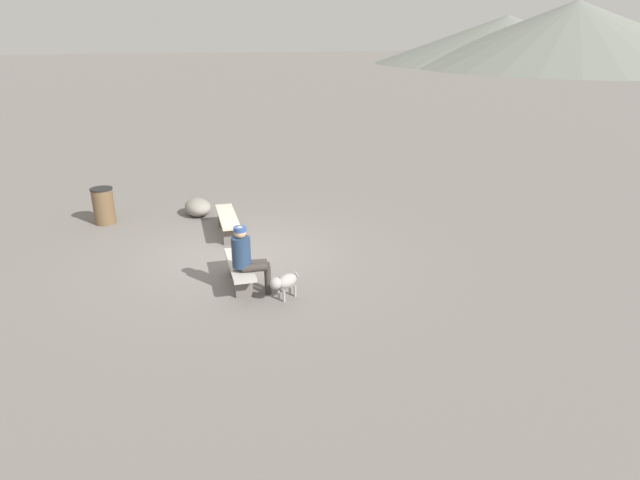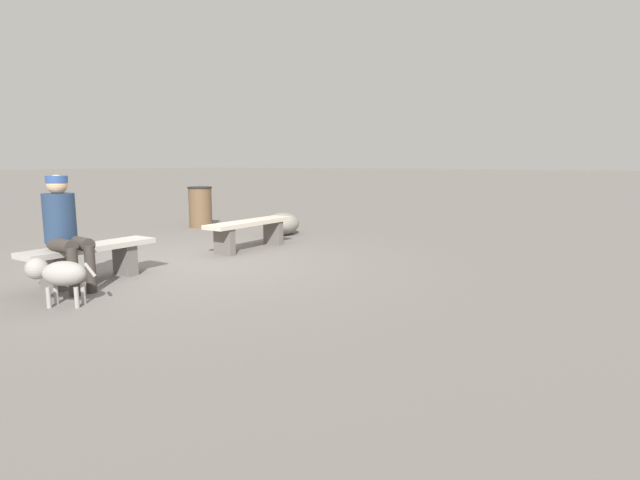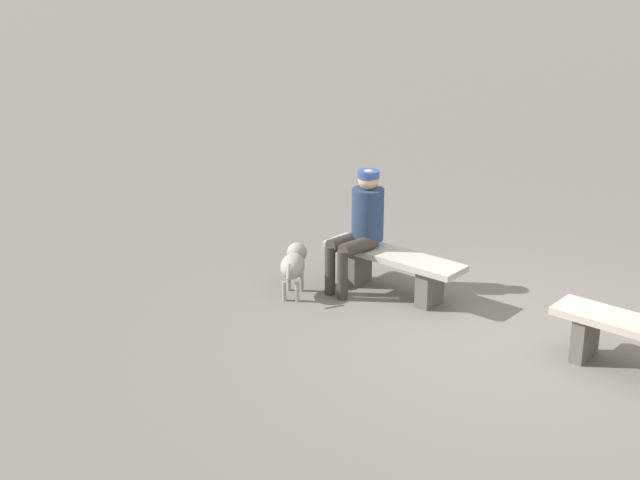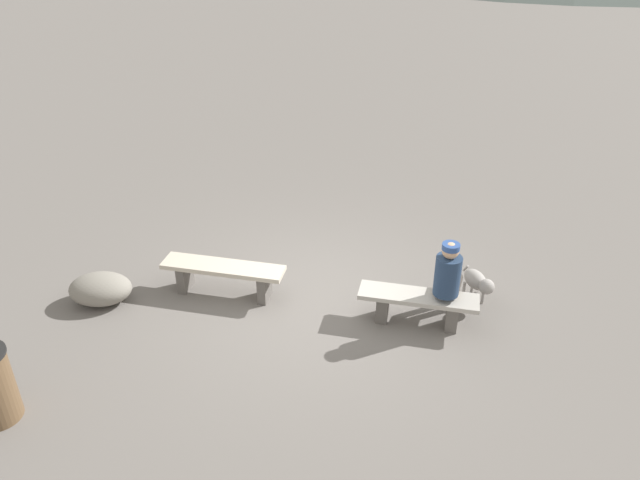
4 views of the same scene
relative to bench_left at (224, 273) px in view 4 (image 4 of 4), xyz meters
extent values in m
cube|color=slate|center=(1.36, 0.13, -0.37)|extent=(210.00, 210.00, 0.06)
cube|color=#605B56|center=(-0.61, -0.01, -0.14)|extent=(0.13, 0.35, 0.41)
cube|color=#605B56|center=(0.61, 0.01, -0.14)|extent=(0.13, 0.35, 0.41)
cube|color=beige|center=(0.00, 0.00, 0.10)|extent=(1.77, 0.42, 0.07)
cube|color=#605B56|center=(2.31, -0.05, -0.15)|extent=(0.16, 0.31, 0.39)
cube|color=#605B56|center=(3.23, -0.03, -0.15)|extent=(0.16, 0.31, 0.39)
cube|color=#B2ADA3|center=(2.77, -0.04, 0.08)|extent=(1.59, 0.42, 0.06)
cylinder|color=navy|center=(3.11, -0.03, 0.46)|extent=(0.34, 0.34, 0.55)
sphere|color=#D8A87F|center=(3.11, -0.03, 0.83)|extent=(0.22, 0.22, 0.22)
cylinder|color=#2D4C8C|center=(3.11, -0.03, 0.89)|extent=(0.23, 0.23, 0.08)
cylinder|color=#38332D|center=(3.23, 0.18, 0.18)|extent=(0.19, 0.46, 0.15)
cylinder|color=#38332D|center=(3.25, 0.40, -0.08)|extent=(0.11, 0.11, 0.52)
cylinder|color=#38332D|center=(3.04, 0.20, 0.18)|extent=(0.19, 0.46, 0.15)
cylinder|color=#38332D|center=(3.06, 0.42, -0.08)|extent=(0.11, 0.11, 0.52)
ellipsoid|color=gray|center=(3.50, 0.70, -0.01)|extent=(0.44, 0.50, 0.25)
sphere|color=gray|center=(3.65, 0.47, 0.04)|extent=(0.22, 0.22, 0.22)
cylinder|color=gray|center=(3.64, 0.62, -0.24)|extent=(0.04, 0.04, 0.21)
cylinder|color=gray|center=(3.52, 0.54, -0.24)|extent=(0.04, 0.04, 0.21)
cylinder|color=gray|center=(3.48, 0.85, -0.24)|extent=(0.04, 0.04, 0.21)
cylinder|color=gray|center=(3.37, 0.77, -0.24)|extent=(0.04, 0.04, 0.21)
cylinder|color=gray|center=(3.36, 0.91, 0.03)|extent=(0.09, 0.12, 0.15)
ellipsoid|color=gray|center=(-1.62, -0.61, -0.12)|extent=(1.00, 0.83, 0.43)
camera|label=1|loc=(12.16, -0.92, 4.15)|focal=30.93mm
camera|label=2|loc=(6.09, 5.47, 1.07)|focal=28.04mm
camera|label=3|loc=(-2.30, 6.83, 3.26)|focal=49.40mm
camera|label=4|loc=(3.07, -6.82, 4.76)|focal=34.41mm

